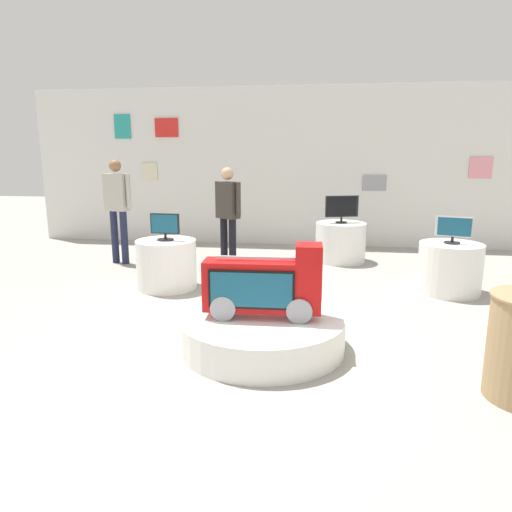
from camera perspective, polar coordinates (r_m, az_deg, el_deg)
ground_plane at (r=4.71m, az=0.27°, el=-10.90°), size 30.00×30.00×0.00m
back_wall_display at (r=9.69m, az=4.53°, el=10.74°), size 10.93×0.13×3.18m
main_display_pedestal at (r=4.62m, az=0.75°, el=-9.27°), size 1.60×1.60×0.32m
novelty_firetruck_tv at (r=4.46m, az=1.02°, el=-3.85°), size 1.13×0.38×0.72m
display_pedestal_left_rear at (r=6.69m, az=-10.84°, el=-0.98°), size 0.84×0.84×0.68m
tv_on_left_rear at (r=6.59m, az=-11.04°, el=3.57°), size 0.41×0.23×0.37m
display_pedestal_center_rear at (r=6.87m, az=22.53°, el=-1.38°), size 0.83×0.83×0.68m
tv_on_center_rear at (r=6.77m, az=22.93°, el=3.06°), size 0.45×0.20×0.36m
display_pedestal_right_rear at (r=8.35m, az=10.26°, el=1.69°), size 0.87×0.87×0.68m
tv_on_right_rear at (r=8.26m, az=10.41°, el=5.82°), size 0.57×0.22×0.47m
shopper_browsing_near_truck at (r=7.64m, az=-3.45°, el=5.61°), size 0.48×0.38×1.65m
shopper_browsing_rear at (r=8.30m, az=-16.54°, el=6.18°), size 0.55×0.29×1.77m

